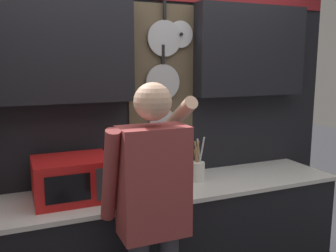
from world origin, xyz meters
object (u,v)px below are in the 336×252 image
knife_block (145,175)px  person (153,204)px  utensil_crock (198,170)px  microwave (72,178)px

knife_block → person: 0.56m
knife_block → utensil_crock: (0.42, 0.00, -0.01)m
microwave → person: person is taller
person → knife_block: bearing=75.0°
utensil_crock → person: size_ratio=0.20×
person → utensil_crock: bearing=43.6°
microwave → person: (0.36, -0.54, -0.03)m
knife_block → person: (-0.14, -0.54, 0.00)m
microwave → knife_block: knife_block is taller
microwave → utensil_crock: bearing=0.1°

